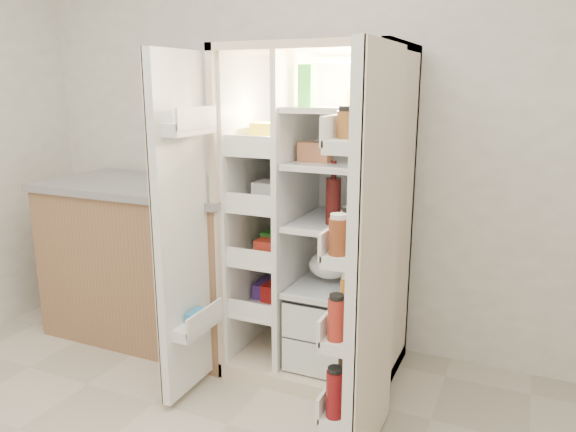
% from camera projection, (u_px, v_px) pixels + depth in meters
% --- Properties ---
extents(wall_back, '(4.00, 0.02, 2.70)m').
position_uv_depth(wall_back, '(315.00, 127.00, 3.30)').
color(wall_back, white).
rests_on(wall_back, floor).
extents(refrigerator, '(0.92, 0.70, 1.80)m').
position_uv_depth(refrigerator, '(322.00, 241.00, 3.06)').
color(refrigerator, beige).
rests_on(refrigerator, floor).
extents(freezer_door, '(0.15, 0.40, 1.72)m').
position_uv_depth(freezer_door, '(182.00, 231.00, 2.70)').
color(freezer_door, white).
rests_on(freezer_door, floor).
extents(fridge_door, '(0.17, 0.58, 1.72)m').
position_uv_depth(fridge_door, '(369.00, 267.00, 2.23)').
color(fridge_door, white).
rests_on(fridge_door, floor).
extents(kitchen_counter, '(1.38, 0.74, 1.00)m').
position_uv_depth(kitchen_counter, '(155.00, 259.00, 3.51)').
color(kitchen_counter, '#8B6645').
rests_on(kitchen_counter, floor).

